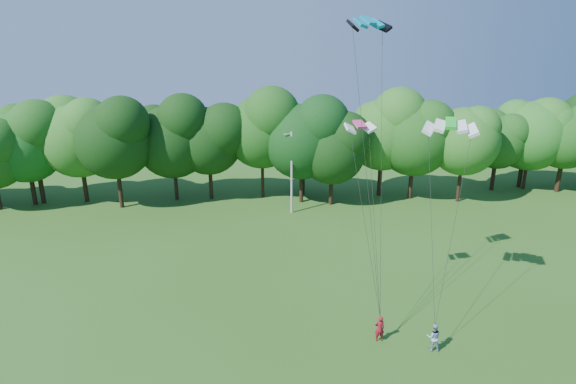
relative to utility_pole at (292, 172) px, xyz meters
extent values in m
cylinder|color=#B2B2A9|center=(0.00, 0.00, -0.11)|extent=(0.22, 0.22, 8.89)
cube|color=#B2B2A9|center=(0.00, 0.00, 4.12)|extent=(1.78, 0.13, 0.08)
imported|color=maroon|center=(2.44, -23.34, -3.71)|extent=(0.62, 0.41, 1.68)
imported|color=#89A6BE|center=(5.31, -24.56, -3.69)|extent=(0.98, 0.85, 1.73)
cube|color=#05809F|center=(2.06, -18.96, 13.95)|extent=(2.77, 1.82, 0.61)
cube|color=green|center=(7.11, -20.24, 8.11)|extent=(3.39, 2.52, 0.63)
cube|color=#D13A71|center=(1.79, -19.18, 7.98)|extent=(2.02, 1.21, 0.45)
cylinder|color=#3A2417|center=(-29.02, 6.18, -2.37)|extent=(0.44, 0.44, 4.37)
ellipsoid|color=#154A16|center=(-29.02, 6.18, 3.40)|extent=(8.75, 8.75, 9.54)
cylinder|color=black|center=(1.58, 3.54, -2.22)|extent=(0.50, 0.50, 4.66)
ellipsoid|color=#0E3410|center=(1.58, 3.54, 3.93)|extent=(9.33, 9.33, 10.18)
cylinder|color=black|center=(30.78, 5.60, -2.20)|extent=(0.52, 0.52, 4.71)
ellipsoid|color=#225D1C|center=(30.78, 5.60, 4.02)|extent=(9.43, 9.43, 10.28)
camera|label=1|loc=(-5.74, -45.91, 12.14)|focal=28.00mm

